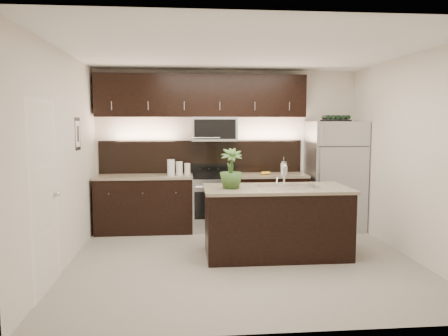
% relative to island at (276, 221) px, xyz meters
% --- Properties ---
extents(ground, '(4.50, 4.50, 0.00)m').
position_rel_island_xyz_m(ground, '(-0.48, -0.20, -0.47)').
color(ground, gray).
rests_on(ground, ground).
extents(room_walls, '(4.52, 4.02, 2.71)m').
position_rel_island_xyz_m(room_walls, '(-0.59, -0.24, 1.22)').
color(room_walls, beige).
rests_on(room_walls, ground).
extents(counter_run, '(3.51, 0.65, 0.94)m').
position_rel_island_xyz_m(counter_run, '(-0.94, 1.49, -0.00)').
color(counter_run, black).
rests_on(counter_run, ground).
extents(upper_fixtures, '(3.49, 0.40, 1.66)m').
position_rel_island_xyz_m(upper_fixtures, '(-0.91, 1.64, 1.67)').
color(upper_fixtures, black).
rests_on(upper_fixtures, counter_run).
extents(island, '(1.96, 0.96, 0.94)m').
position_rel_island_xyz_m(island, '(0.00, 0.00, 0.00)').
color(island, black).
rests_on(island, ground).
extents(sink_faucet, '(0.84, 0.50, 0.28)m').
position_rel_island_xyz_m(sink_faucet, '(0.15, 0.01, 0.48)').
color(sink_faucet, silver).
rests_on(sink_faucet, island).
extents(refrigerator, '(0.88, 0.79, 1.83)m').
position_rel_island_xyz_m(refrigerator, '(1.30, 1.43, 0.44)').
color(refrigerator, '#B2B2B7').
rests_on(refrigerator, ground).
extents(wine_rack, '(0.45, 0.28, 0.11)m').
position_rel_island_xyz_m(wine_rack, '(1.30, 1.43, 1.40)').
color(wine_rack, black).
rests_on(wine_rack, refrigerator).
extents(plant, '(0.30, 0.30, 0.53)m').
position_rel_island_xyz_m(plant, '(-0.62, -0.04, 0.73)').
color(plant, '#335421').
rests_on(plant, island).
extents(canisters, '(0.38, 0.22, 0.27)m').
position_rel_island_xyz_m(canisters, '(-1.36, 1.48, 0.59)').
color(canisters, silver).
rests_on(canisters, counter_run).
extents(french_press, '(0.10, 0.10, 0.29)m').
position_rel_island_xyz_m(french_press, '(0.43, 1.44, 0.58)').
color(french_press, silver).
rests_on(french_press, counter_run).
extents(bananas, '(0.21, 0.19, 0.06)m').
position_rel_island_xyz_m(bananas, '(0.06, 1.41, 0.50)').
color(bananas, yellow).
rests_on(bananas, counter_run).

